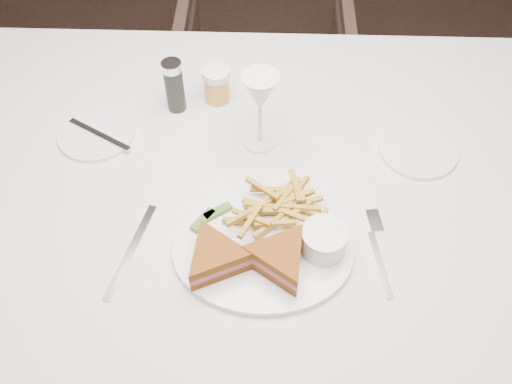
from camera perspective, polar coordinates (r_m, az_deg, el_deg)
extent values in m
cube|color=silver|center=(1.42, -0.13, -9.02)|extent=(1.55, 1.11, 0.75)
imported|color=#412E28|center=(2.05, 0.83, 12.00)|extent=(0.63, 0.60, 0.60)
ellipsoid|color=white|center=(1.01, 0.68, -5.94)|extent=(0.34, 0.28, 0.01)
cube|color=silver|center=(1.04, -12.37, -5.77)|extent=(0.08, 0.20, 0.00)
cylinder|color=white|center=(1.24, -15.67, 5.68)|extent=(0.16, 0.16, 0.01)
cylinder|color=white|center=(1.21, 15.89, 4.10)|extent=(0.16, 0.16, 0.01)
cylinder|color=black|center=(1.23, -8.17, 10.44)|extent=(0.04, 0.04, 0.12)
cylinder|color=gold|center=(1.26, -3.95, 10.64)|extent=(0.06, 0.06, 0.08)
cube|color=#406423|center=(1.05, -3.85, -1.97)|extent=(0.06, 0.04, 0.01)
cube|color=#406423|center=(1.04, -5.31, -2.82)|extent=(0.05, 0.05, 0.01)
cylinder|color=white|center=(0.99, 6.79, -4.83)|extent=(0.08, 0.08, 0.05)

